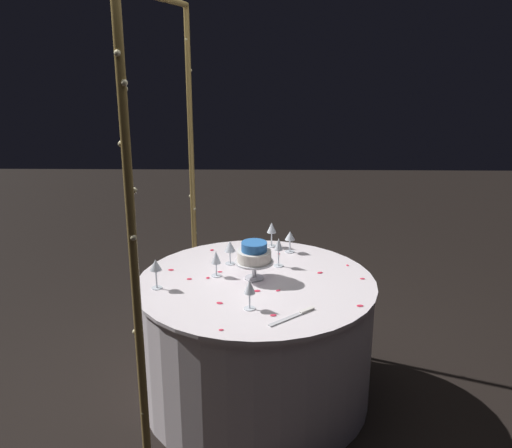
% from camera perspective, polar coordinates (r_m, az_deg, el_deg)
% --- Properties ---
extents(ground_plane, '(12.00, 12.00, 0.00)m').
position_cam_1_polar(ground_plane, '(3.73, 0.00, -16.26)').
color(ground_plane, black).
extents(decorative_arch, '(1.93, 0.06, 2.28)m').
position_cam_1_polar(decorative_arch, '(3.17, -8.41, 6.30)').
color(decorative_arch, olive).
rests_on(decorative_arch, ground).
extents(main_table, '(1.36, 1.36, 0.76)m').
position_cam_1_polar(main_table, '(3.53, 0.00, -11.18)').
color(main_table, white).
rests_on(main_table, ground).
extents(tiered_cake, '(0.22, 0.22, 0.22)m').
position_cam_1_polar(tiered_cake, '(3.33, -0.18, -3.00)').
color(tiered_cake, silver).
rests_on(tiered_cake, main_table).
extents(wine_glass_0, '(0.06, 0.06, 0.15)m').
position_cam_1_polar(wine_glass_0, '(3.39, -3.87, -3.34)').
color(wine_glass_0, silver).
rests_on(wine_glass_0, main_table).
extents(wine_glass_1, '(0.06, 0.06, 0.16)m').
position_cam_1_polar(wine_glass_1, '(2.99, -0.62, -6.19)').
color(wine_glass_1, silver).
rests_on(wine_glass_1, main_table).
extents(wine_glass_2, '(0.06, 0.06, 0.14)m').
position_cam_1_polar(wine_glass_2, '(3.75, 3.30, -1.22)').
color(wine_glass_2, silver).
rests_on(wine_glass_2, main_table).
extents(wine_glass_3, '(0.06, 0.06, 0.18)m').
position_cam_1_polar(wine_glass_3, '(3.52, 2.19, -2.12)').
color(wine_glass_3, silver).
rests_on(wine_glass_3, main_table).
extents(wine_glass_4, '(0.06, 0.06, 0.16)m').
position_cam_1_polar(wine_glass_4, '(3.84, 1.52, -0.46)').
color(wine_glass_4, silver).
rests_on(wine_glass_4, main_table).
extents(wine_glass_5, '(0.07, 0.07, 0.15)m').
position_cam_1_polar(wine_glass_5, '(3.56, -2.53, -2.24)').
color(wine_glass_5, silver).
rests_on(wine_glass_5, main_table).
extents(wine_glass_6, '(0.06, 0.06, 0.17)m').
position_cam_1_polar(wine_glass_6, '(3.26, -9.66, -4.05)').
color(wine_glass_6, silver).
rests_on(wine_glass_6, main_table).
extents(cake_knife, '(0.21, 0.24, 0.01)m').
position_cam_1_polar(cake_knife, '(2.97, 3.75, -8.81)').
color(cake_knife, silver).
rests_on(cake_knife, main_table).
extents(rose_petal_0, '(0.04, 0.03, 0.00)m').
position_cam_1_polar(rose_petal_0, '(3.82, -4.28, -2.52)').
color(rose_petal_0, '#E02D47').
rests_on(rose_petal_0, main_table).
extents(rose_petal_1, '(0.02, 0.03, 0.00)m').
position_cam_1_polar(rose_petal_1, '(3.44, 10.23, -5.21)').
color(rose_petal_1, '#E02D47').
rests_on(rose_petal_1, main_table).
extents(rose_petal_2, '(0.03, 0.03, 0.00)m').
position_cam_1_polar(rose_petal_2, '(3.40, -6.45, -5.29)').
color(rose_petal_2, '#E02D47').
rests_on(rose_petal_2, main_table).
extents(rose_petal_3, '(0.04, 0.04, 0.00)m').
position_cam_1_polar(rose_petal_3, '(3.48, 6.19, -4.69)').
color(rose_petal_3, '#E02D47').
rests_on(rose_petal_3, main_table).
extents(rose_petal_4, '(0.04, 0.04, 0.00)m').
position_cam_1_polar(rose_petal_4, '(3.52, -0.84, -4.33)').
color(rose_petal_4, '#E02D47').
rests_on(rose_petal_4, main_table).
extents(rose_petal_5, '(0.02, 0.03, 0.00)m').
position_cam_1_polar(rose_petal_5, '(2.85, -3.39, -10.16)').
color(rose_petal_5, '#E02D47').
rests_on(rose_petal_5, main_table).
extents(rose_petal_6, '(0.02, 0.03, 0.00)m').
position_cam_1_polar(rose_petal_6, '(3.48, -3.49, -4.62)').
color(rose_petal_6, '#E02D47').
rests_on(rose_petal_6, main_table).
extents(rose_petal_7, '(0.03, 0.02, 0.00)m').
position_cam_1_polar(rose_petal_7, '(3.41, -4.67, -5.20)').
color(rose_petal_7, '#E02D47').
rests_on(rose_petal_7, main_table).
extents(rose_petal_8, '(0.02, 0.02, 0.00)m').
position_cam_1_polar(rose_petal_8, '(3.75, 2.21, -2.89)').
color(rose_petal_8, '#E02D47').
rests_on(rose_petal_8, main_table).
extents(rose_petal_9, '(0.03, 0.04, 0.00)m').
position_cam_1_polar(rose_petal_9, '(3.23, 0.09, -6.47)').
color(rose_petal_9, '#E02D47').
rests_on(rose_petal_9, main_table).
extents(rose_petal_10, '(0.03, 0.04, 0.00)m').
position_cam_1_polar(rose_petal_10, '(3.10, -3.53, -7.62)').
color(rose_petal_10, '#E02D47').
rests_on(rose_petal_10, main_table).
extents(rose_petal_11, '(0.03, 0.02, 0.00)m').
position_cam_1_polar(rose_petal_11, '(3.61, 8.83, -3.96)').
color(rose_petal_11, '#E02D47').
rests_on(rose_petal_11, main_table).
extents(rose_petal_12, '(0.03, 0.04, 0.00)m').
position_cam_1_polar(rose_petal_12, '(2.98, 1.68, -8.79)').
color(rose_petal_12, '#E02D47').
rests_on(rose_petal_12, main_table).
extents(rose_petal_13, '(0.03, 0.03, 0.00)m').
position_cam_1_polar(rose_petal_13, '(3.24, 2.15, -6.42)').
color(rose_petal_13, '#E02D47').
rests_on(rose_petal_13, main_table).
extents(rose_petal_14, '(0.03, 0.04, 0.00)m').
position_cam_1_polar(rose_petal_14, '(3.54, -8.21, -4.39)').
color(rose_petal_14, '#E02D47').
rests_on(rose_petal_14, main_table).
extents(rose_petal_15, '(0.03, 0.04, 0.00)m').
position_cam_1_polar(rose_petal_15, '(3.12, 10.00, -7.77)').
color(rose_petal_15, '#E02D47').
rests_on(rose_petal_15, main_table).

